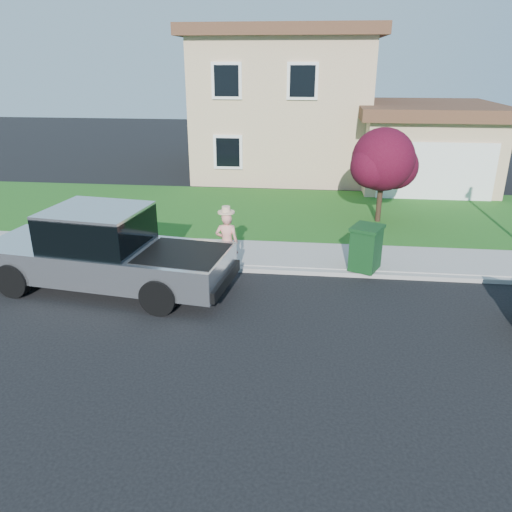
% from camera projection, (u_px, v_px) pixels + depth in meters
% --- Properties ---
extents(ground, '(80.00, 80.00, 0.00)m').
position_uv_depth(ground, '(235.00, 323.00, 11.00)').
color(ground, black).
rests_on(ground, ground).
extents(curb, '(40.00, 0.20, 0.12)m').
position_uv_depth(curb, '(288.00, 271.00, 13.55)').
color(curb, gray).
rests_on(curb, ground).
extents(sidewalk, '(40.00, 2.00, 0.15)m').
position_uv_depth(sidewalk, '(290.00, 256.00, 14.57)').
color(sidewalk, gray).
rests_on(sidewalk, ground).
extents(lawn, '(40.00, 7.00, 0.10)m').
position_uv_depth(lawn, '(296.00, 213.00, 18.74)').
color(lawn, '#1A4915').
rests_on(lawn, ground).
extents(house, '(14.00, 11.30, 6.85)m').
position_uv_depth(house, '(310.00, 108.00, 24.85)').
color(house, tan).
rests_on(house, ground).
extents(pickup_truck, '(6.54, 2.94, 2.08)m').
position_uv_depth(pickup_truck, '(105.00, 252.00, 12.37)').
color(pickup_truck, black).
rests_on(pickup_truck, ground).
extents(woman, '(0.64, 0.45, 1.84)m').
position_uv_depth(woman, '(227.00, 241.00, 13.38)').
color(woman, '#E08C7B').
rests_on(woman, ground).
extents(ornamental_tree, '(2.37, 2.13, 3.25)m').
position_uv_depth(ornamental_tree, '(384.00, 162.00, 16.90)').
color(ornamental_tree, black).
rests_on(ornamental_tree, lawn).
extents(trash_bin, '(1.02, 1.07, 1.20)m').
position_uv_depth(trash_bin, '(366.00, 247.00, 13.27)').
color(trash_bin, '#0E3514').
rests_on(trash_bin, sidewalk).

